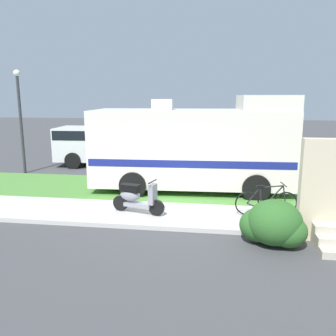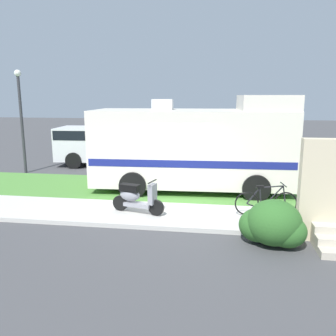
{
  "view_description": "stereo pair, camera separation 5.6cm",
  "coord_description": "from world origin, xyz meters",
  "px_view_note": "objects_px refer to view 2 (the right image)",
  "views": [
    {
      "loc": [
        1.46,
        -10.4,
        3.35
      ],
      "look_at": [
        -0.07,
        0.3,
        1.1
      ],
      "focal_mm": 37.43,
      "sensor_mm": 36.0,
      "label": 1
    },
    {
      "loc": [
        1.51,
        -10.4,
        3.35
      ],
      "look_at": [
        -0.07,
        0.3,
        1.1
      ],
      "focal_mm": 37.43,
      "sensor_mm": 36.0,
      "label": 2
    }
  ],
  "objects_px": {
    "bottle_green": "(301,218)",
    "street_lamp_post": "(21,112)",
    "bicycle": "(266,202)",
    "motorhome_rv": "(195,146)",
    "scooter": "(136,197)",
    "pickup_truck_near": "(101,145)"
  },
  "relations": [
    {
      "from": "bicycle",
      "to": "bottle_green",
      "type": "bearing_deg",
      "value": -26.83
    },
    {
      "from": "scooter",
      "to": "street_lamp_post",
      "type": "bearing_deg",
      "value": 141.7
    },
    {
      "from": "bicycle",
      "to": "motorhome_rv",
      "type": "bearing_deg",
      "value": 128.14
    },
    {
      "from": "bottle_green",
      "to": "street_lamp_post",
      "type": "relative_size",
      "value": 0.06
    },
    {
      "from": "motorhome_rv",
      "to": "scooter",
      "type": "xyz_separation_m",
      "value": [
        -1.41,
        -3.06,
        -1.02
      ]
    },
    {
      "from": "motorhome_rv",
      "to": "pickup_truck_near",
      "type": "bearing_deg",
      "value": 140.58
    },
    {
      "from": "bicycle",
      "to": "street_lamp_post",
      "type": "relative_size",
      "value": 0.39
    },
    {
      "from": "bicycle",
      "to": "street_lamp_post",
      "type": "distance_m",
      "value": 10.95
    },
    {
      "from": "bottle_green",
      "to": "motorhome_rv",
      "type": "bearing_deg",
      "value": 133.44
    },
    {
      "from": "scooter",
      "to": "bicycle",
      "type": "distance_m",
      "value": 3.58
    },
    {
      "from": "street_lamp_post",
      "to": "pickup_truck_near",
      "type": "bearing_deg",
      "value": 39.01
    },
    {
      "from": "motorhome_rv",
      "to": "bicycle",
      "type": "bearing_deg",
      "value": -51.86
    },
    {
      "from": "motorhome_rv",
      "to": "bottle_green",
      "type": "bearing_deg",
      "value": -46.56
    },
    {
      "from": "street_lamp_post",
      "to": "bottle_green",
      "type": "bearing_deg",
      "value": -25.22
    },
    {
      "from": "motorhome_rv",
      "to": "scooter",
      "type": "relative_size",
      "value": 4.49
    },
    {
      "from": "motorhome_rv",
      "to": "scooter",
      "type": "bearing_deg",
      "value": -114.76
    },
    {
      "from": "scooter",
      "to": "pickup_truck_near",
      "type": "bearing_deg",
      "value": 116.05
    },
    {
      "from": "scooter",
      "to": "pickup_truck_near",
      "type": "xyz_separation_m",
      "value": [
        -3.45,
        7.05,
        0.4
      ]
    },
    {
      "from": "pickup_truck_near",
      "to": "street_lamp_post",
      "type": "bearing_deg",
      "value": -140.99
    },
    {
      "from": "street_lamp_post",
      "to": "bicycle",
      "type": "bearing_deg",
      "value": -25.07
    },
    {
      "from": "scooter",
      "to": "bottle_green",
      "type": "distance_m",
      "value": 4.44
    },
    {
      "from": "scooter",
      "to": "pickup_truck_near",
      "type": "relative_size",
      "value": 0.29
    }
  ]
}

